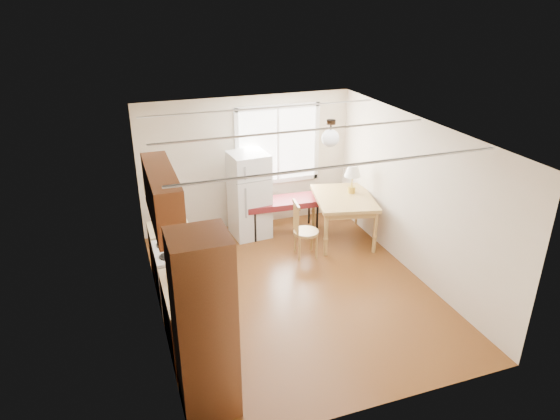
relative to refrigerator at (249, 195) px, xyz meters
name	(u,v)px	position (x,y,z in m)	size (l,w,h in m)	color
room_shell	(295,215)	(0.10, -2.04, 0.46)	(4.60, 5.60, 2.62)	#4D280F
kitchen_run	(185,284)	(-1.62, -2.67, 0.05)	(0.65, 3.40, 2.20)	brown
window_unit	(278,145)	(0.70, 0.43, 0.76)	(1.64, 0.05, 1.51)	white
pendant_light	(330,137)	(0.80, -1.64, 1.44)	(0.26, 0.26, 0.40)	black
refrigerator	(249,195)	(0.00, 0.00, 0.00)	(0.70, 0.71, 1.59)	silver
bench	(283,203)	(0.61, -0.12, -0.19)	(1.48, 0.62, 0.67)	#5C161A
dining_table	(344,202)	(1.55, -0.72, -0.06)	(1.27, 1.52, 0.83)	olive
chair	(301,226)	(0.58, -1.09, -0.23)	(0.45, 0.44, 0.99)	olive
table_lamp	(353,173)	(1.76, -0.59, 0.42)	(0.30, 0.30, 0.52)	#B39A39
coffee_maker	(193,300)	(-1.62, -3.36, 0.24)	(0.23, 0.27, 0.35)	black
kettle	(174,268)	(-1.71, -2.53, 0.21)	(0.13, 0.13, 0.24)	red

